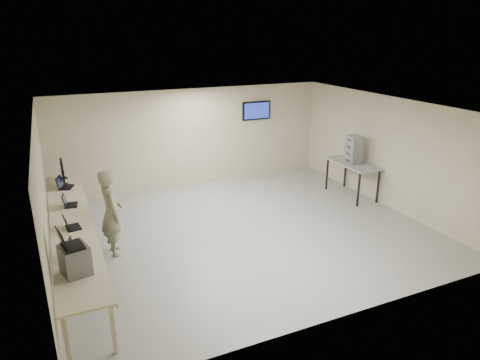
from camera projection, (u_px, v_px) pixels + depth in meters
name	position (u px, v px, depth m)	size (l,w,h in m)	color
room	(244.00, 171.00, 9.37)	(8.01, 7.01, 2.81)	#ADADA8
workbench	(72.00, 225.00, 8.11)	(0.76, 6.00, 0.90)	beige
equipment_box	(75.00, 260.00, 6.28)	(0.37, 0.42, 0.44)	slate
laptop_on_box	(68.00, 243.00, 6.16)	(0.38, 0.43, 0.30)	black
laptop_0	(77.00, 250.00, 6.86)	(0.36, 0.40, 0.28)	black
laptop_1	(70.00, 225.00, 7.77)	(0.31, 0.36, 0.26)	black
laptop_2	(68.00, 203.00, 8.77)	(0.31, 0.36, 0.26)	black
laptop_3	(64.00, 185.00, 9.77)	(0.41, 0.43, 0.29)	black
monitor_near	(63.00, 175.00, 9.94)	(0.19, 0.42, 0.41)	black
monitor_far	(62.00, 167.00, 10.36)	(0.21, 0.46, 0.46)	black
soldier	(112.00, 213.00, 8.49)	(0.65, 0.43, 1.78)	gray
side_table	(353.00, 165.00, 11.54)	(0.74, 1.58, 0.95)	gray
storage_bins	(354.00, 150.00, 11.38)	(0.35, 0.39, 0.75)	gray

